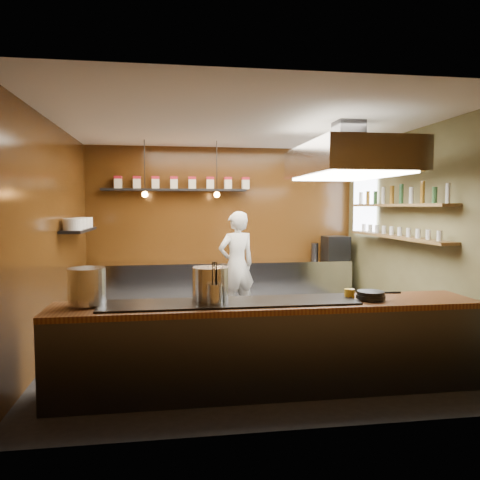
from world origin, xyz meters
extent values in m
plane|color=black|center=(0.00, 0.00, 0.00)|extent=(5.00, 5.00, 0.00)
plane|color=#351909|center=(0.00, 2.50, 1.50)|extent=(5.00, 0.00, 5.00)
plane|color=#351909|center=(-2.50, 0.00, 1.50)|extent=(0.00, 5.00, 5.00)
plane|color=brown|center=(2.50, 0.00, 1.50)|extent=(0.00, 5.00, 5.00)
plane|color=silver|center=(0.00, 0.00, 3.00)|extent=(5.00, 5.00, 0.00)
plane|color=white|center=(2.45, 1.70, 1.90)|extent=(0.00, 1.00, 1.00)
cube|color=silver|center=(0.00, 2.17, 0.45)|extent=(4.60, 0.65, 0.90)
cube|color=#38383D|center=(0.00, -1.60, 0.43)|extent=(4.40, 0.70, 0.86)
cube|color=brown|center=(0.00, -1.60, 0.89)|extent=(4.40, 0.72, 0.06)
cube|color=black|center=(-0.40, -1.60, 0.93)|extent=(2.60, 0.55, 0.02)
cube|color=black|center=(-0.90, 2.36, 2.20)|extent=(2.60, 0.26, 0.04)
cube|color=black|center=(-2.34, 1.00, 1.55)|extent=(0.30, 1.40, 0.04)
cube|color=brown|center=(2.34, 0.30, 1.92)|extent=(0.26, 2.80, 0.04)
cube|color=brown|center=(2.34, 0.30, 1.45)|extent=(0.26, 2.80, 0.04)
cube|color=#38383D|center=(1.30, -0.40, 2.85)|extent=(0.35, 0.35, 0.30)
cube|color=silver|center=(1.30, -0.40, 2.50)|extent=(1.20, 2.00, 0.40)
cube|color=white|center=(1.30, -0.40, 2.29)|extent=(1.00, 1.80, 0.02)
cylinder|color=black|center=(-1.40, 1.70, 2.55)|extent=(0.01, 0.01, 0.90)
sphere|color=orange|center=(-1.40, 1.70, 2.10)|extent=(0.10, 0.10, 0.10)
cylinder|color=black|center=(-0.20, 1.70, 2.55)|extent=(0.01, 0.01, 0.90)
sphere|color=orange|center=(-0.20, 1.70, 2.10)|extent=(0.10, 0.10, 0.10)
cube|color=beige|center=(-1.90, 2.36, 2.31)|extent=(0.13, 0.13, 0.17)
cube|color=maroon|center=(-1.90, 2.36, 2.42)|extent=(0.13, 0.13, 0.05)
cube|color=beige|center=(-1.57, 2.36, 2.31)|extent=(0.13, 0.13, 0.17)
cube|color=maroon|center=(-1.57, 2.36, 2.42)|extent=(0.14, 0.13, 0.05)
cube|color=beige|center=(-1.24, 2.36, 2.31)|extent=(0.13, 0.13, 0.17)
cube|color=maroon|center=(-1.24, 2.36, 2.42)|extent=(0.13, 0.13, 0.05)
cube|color=beige|center=(-0.91, 2.36, 2.31)|extent=(0.13, 0.13, 0.17)
cube|color=maroon|center=(-0.91, 2.36, 2.42)|extent=(0.14, 0.13, 0.05)
cube|color=beige|center=(-0.59, 2.36, 2.31)|extent=(0.13, 0.13, 0.17)
cube|color=maroon|center=(-0.59, 2.36, 2.42)|extent=(0.14, 0.13, 0.05)
cube|color=beige|center=(-0.26, 2.36, 2.31)|extent=(0.13, 0.13, 0.17)
cube|color=maroon|center=(-0.26, 2.36, 2.42)|extent=(0.14, 0.13, 0.05)
cube|color=beige|center=(0.07, 2.36, 2.31)|extent=(0.13, 0.13, 0.17)
cube|color=maroon|center=(0.07, 2.36, 2.42)|extent=(0.14, 0.13, 0.05)
cube|color=beige|center=(0.40, 2.36, 2.31)|extent=(0.13, 0.13, 0.17)
cube|color=maroon|center=(0.40, 2.36, 2.42)|extent=(0.14, 0.13, 0.05)
cylinder|color=white|center=(-2.34, 0.55, 1.65)|extent=(0.26, 0.26, 0.16)
cylinder|color=white|center=(-2.34, 0.85, 1.65)|extent=(0.26, 0.26, 0.16)
cylinder|color=white|center=(-2.34, 1.15, 1.65)|extent=(0.26, 0.26, 0.16)
cylinder|color=white|center=(-2.34, 1.45, 1.65)|extent=(0.26, 0.26, 0.16)
cylinder|color=silver|center=(2.34, -1.00, 2.06)|extent=(0.06, 0.06, 0.24)
cylinder|color=#2D5933|center=(2.34, -0.71, 2.06)|extent=(0.06, 0.06, 0.24)
cylinder|color=#8C601E|center=(2.34, -0.42, 2.06)|extent=(0.06, 0.06, 0.24)
cylinder|color=silver|center=(2.34, -0.13, 2.06)|extent=(0.06, 0.06, 0.24)
cylinder|color=#2D5933|center=(2.34, 0.16, 2.06)|extent=(0.06, 0.06, 0.24)
cylinder|color=#8C601E|center=(2.34, 0.44, 2.06)|extent=(0.06, 0.06, 0.24)
cylinder|color=silver|center=(2.34, 0.73, 2.06)|extent=(0.06, 0.06, 0.24)
cylinder|color=#2D5933|center=(2.34, 1.02, 2.06)|extent=(0.06, 0.06, 0.24)
cylinder|color=#8C601E|center=(2.34, 1.31, 2.06)|extent=(0.06, 0.06, 0.24)
cylinder|color=silver|center=(2.34, 1.60, 2.06)|extent=(0.06, 0.06, 0.24)
cylinder|color=silver|center=(2.34, -0.85, 1.53)|extent=(0.07, 0.07, 0.13)
cylinder|color=silver|center=(2.34, -0.59, 1.53)|extent=(0.07, 0.07, 0.13)
cylinder|color=silver|center=(2.34, -0.34, 1.53)|extent=(0.07, 0.07, 0.13)
cylinder|color=silver|center=(2.34, -0.08, 1.53)|extent=(0.07, 0.07, 0.13)
cylinder|color=silver|center=(2.34, 0.17, 1.53)|extent=(0.07, 0.07, 0.13)
cylinder|color=silver|center=(2.34, 0.43, 1.53)|extent=(0.07, 0.07, 0.13)
cylinder|color=silver|center=(2.34, 0.68, 1.53)|extent=(0.07, 0.07, 0.13)
cylinder|color=silver|center=(2.34, 0.94, 1.53)|extent=(0.07, 0.07, 0.13)
cylinder|color=silver|center=(2.34, 1.19, 1.53)|extent=(0.07, 0.07, 0.13)
cylinder|color=silver|center=(2.34, 1.45, 1.53)|extent=(0.07, 0.07, 0.13)
cylinder|color=silver|center=(-1.82, -1.50, 1.12)|extent=(0.45, 0.45, 0.36)
cylinder|color=silver|center=(-0.59, -1.51, 1.11)|extent=(0.47, 0.47, 0.34)
cylinder|color=silver|center=(-0.57, -1.69, 1.04)|extent=(0.20, 0.20, 0.20)
cylinder|color=black|center=(1.08, -1.66, 0.96)|extent=(0.30, 0.30, 0.04)
cylinder|color=black|center=(1.08, -1.66, 1.00)|extent=(0.28, 0.28, 0.04)
cylinder|color=black|center=(1.31, -1.68, 1.00)|extent=(0.18, 0.04, 0.02)
cylinder|color=gold|center=(0.90, -1.52, 0.97)|extent=(0.13, 0.13, 0.10)
cube|color=black|center=(2.10, 2.18, 1.12)|extent=(0.46, 0.43, 0.44)
imported|color=white|center=(0.12, 1.58, 0.91)|extent=(0.77, 0.63, 1.82)
camera|label=1|loc=(-1.00, -6.24, 1.90)|focal=35.00mm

